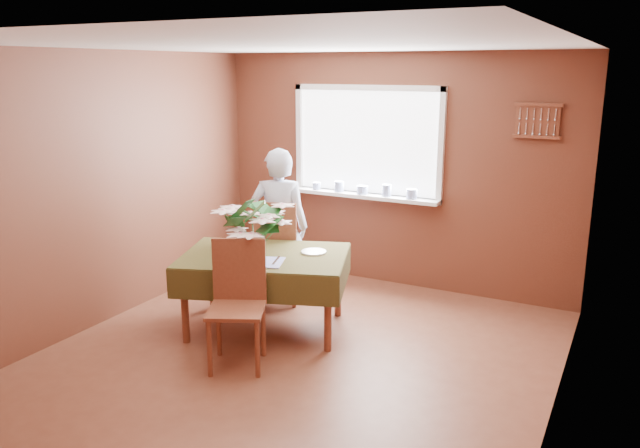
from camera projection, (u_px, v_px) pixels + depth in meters
The scene contains 15 objects.
floor at pixel (289, 364), 5.07m from camera, with size 4.50×4.50×0.00m, color brown.
ceiling at pixel (285, 45), 4.46m from camera, with size 4.50×4.50×0.00m, color white.
wall_back at pixel (393, 172), 6.70m from camera, with size 4.00×4.00×0.00m, color brown.
wall_front at pixel (36, 315), 2.83m from camera, with size 4.00×4.00×0.00m, color brown.
wall_left at pixel (97, 191), 5.66m from camera, with size 4.50×4.50×0.00m, color brown.
wall_right at pixel (564, 248), 3.87m from camera, with size 4.50×4.50×0.00m, color brown.
window_assembly at pixel (366, 161), 6.76m from camera, with size 1.72×0.20×1.22m.
spoon_rack at pixel (538, 121), 5.88m from camera, with size 0.44×0.05×0.33m.
dining_table at pixel (265, 263), 5.61m from camera, with size 1.71×1.43×0.72m.
chair_far at pixel (277, 248), 6.26m from camera, with size 0.57×0.57×1.07m.
chair_near at pixel (238, 298), 4.99m from camera, with size 0.58×0.58×1.01m.
seated_woman at pixel (279, 227), 6.22m from camera, with size 0.58×0.38×1.59m, color white.
flower_bouquet at pixel (256, 224), 5.31m from camera, with size 0.59×0.59×0.51m.
side_plate at pixel (314, 252), 5.65m from camera, with size 0.23×0.23×0.01m, color white.
table_knife at pixel (276, 260), 5.39m from camera, with size 0.02×0.24×0.00m, color silver.
Camera 1 is at (2.36, -4.00, 2.35)m, focal length 35.00 mm.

